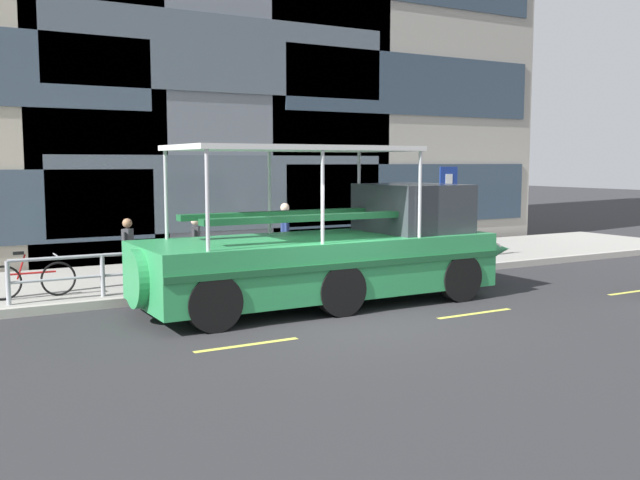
% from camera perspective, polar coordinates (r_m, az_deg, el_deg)
% --- Properties ---
extents(ground_plane, '(120.00, 120.00, 0.00)m').
position_cam_1_polar(ground_plane, '(13.58, 1.81, -6.18)').
color(ground_plane, '#2B2B2D').
extents(sidewalk, '(32.00, 4.80, 0.18)m').
position_cam_1_polar(sidewalk, '(18.48, -7.35, -2.62)').
color(sidewalk, '#99968E').
rests_on(sidewalk, ground_plane).
extents(curb_edge, '(32.00, 0.18, 0.18)m').
position_cam_1_polar(curb_edge, '(16.24, -3.97, -3.81)').
color(curb_edge, '#B2ADA3').
rests_on(curb_edge, ground_plane).
extents(lane_centreline, '(25.80, 0.12, 0.01)m').
position_cam_1_polar(lane_centreline, '(12.77, 4.14, -6.97)').
color(lane_centreline, '#DBD64C').
rests_on(lane_centreline, ground_plane).
extents(curb_guardrail, '(10.80, 0.09, 0.88)m').
position_cam_1_polar(curb_guardrail, '(16.42, -4.69, -1.31)').
color(curb_guardrail, '#9EA0A8').
rests_on(curb_guardrail, sidewalk).
extents(parking_sign, '(0.60, 0.12, 2.61)m').
position_cam_1_polar(parking_sign, '(19.99, 10.12, 3.37)').
color(parking_sign, '#4C4F54').
rests_on(parking_sign, sidewalk).
extents(leaned_bicycle, '(1.74, 0.46, 0.96)m').
position_cam_1_polar(leaned_bicycle, '(15.58, -21.99, -2.94)').
color(leaned_bicycle, black).
rests_on(leaned_bicycle, sidewalk).
extents(duck_tour_boat, '(9.15, 2.63, 3.23)m').
position_cam_1_polar(duck_tour_boat, '(14.87, 1.58, -0.94)').
color(duck_tour_boat, '#2D9351').
rests_on(duck_tour_boat, ground_plane).
extents(pedestrian_near_bow, '(0.23, 0.49, 1.71)m').
position_cam_1_polar(pedestrian_near_bow, '(19.09, 4.07, 1.10)').
color(pedestrian_near_bow, '#47423D').
rests_on(pedestrian_near_bow, sidewalk).
extents(pedestrian_mid_left, '(0.28, 0.47, 1.69)m').
position_cam_1_polar(pedestrian_mid_left, '(18.39, -2.81, 0.87)').
color(pedestrian_mid_left, '#1E2338').
rests_on(pedestrian_mid_left, sidewalk).
extents(pedestrian_mid_right, '(0.28, 0.38, 1.50)m').
position_cam_1_polar(pedestrian_mid_right, '(16.63, -9.85, -0.19)').
color(pedestrian_mid_right, '#47423D').
rests_on(pedestrian_mid_right, sidewalk).
extents(pedestrian_near_stern, '(0.30, 0.36, 1.51)m').
position_cam_1_polar(pedestrian_near_stern, '(16.25, -15.04, -0.43)').
color(pedestrian_near_stern, '#1E2338').
rests_on(pedestrian_near_stern, sidewalk).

